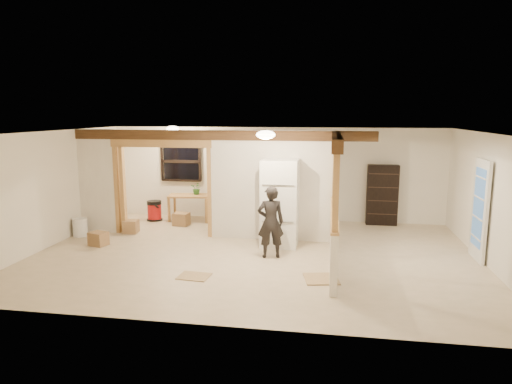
% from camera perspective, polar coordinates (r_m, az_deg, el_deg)
% --- Properties ---
extents(floor, '(9.00, 6.50, 0.01)m').
position_cam_1_polar(floor, '(9.50, -0.21, -7.81)').
color(floor, beige).
rests_on(floor, ground).
extents(ceiling, '(9.00, 6.50, 0.01)m').
position_cam_1_polar(ceiling, '(9.06, -0.22, 7.46)').
color(ceiling, white).
extents(wall_back, '(9.00, 0.01, 2.50)m').
position_cam_1_polar(wall_back, '(12.38, 2.27, 2.29)').
color(wall_back, white).
rests_on(wall_back, floor).
extents(wall_front, '(9.00, 0.01, 2.50)m').
position_cam_1_polar(wall_front, '(6.10, -5.31, -5.70)').
color(wall_front, white).
rests_on(wall_front, floor).
extents(wall_left, '(0.01, 6.50, 2.50)m').
position_cam_1_polar(wall_left, '(10.88, -24.29, 0.37)').
color(wall_left, white).
rests_on(wall_left, floor).
extents(wall_right, '(0.01, 6.50, 2.50)m').
position_cam_1_polar(wall_right, '(9.56, 27.45, -1.08)').
color(wall_right, white).
rests_on(wall_right, floor).
extents(partition_left_stub, '(0.90, 0.12, 2.50)m').
position_cam_1_polar(partition_left_stub, '(11.66, -19.21, 1.28)').
color(partition_left_stub, silver).
rests_on(partition_left_stub, floor).
extents(partition_center, '(2.80, 0.12, 2.50)m').
position_cam_1_polar(partition_center, '(10.34, 1.97, 0.79)').
color(partition_center, silver).
rests_on(partition_center, floor).
extents(doorway_frame, '(2.46, 0.14, 2.20)m').
position_cam_1_polar(doorway_frame, '(11.00, -11.59, 0.35)').
color(doorway_frame, tan).
rests_on(doorway_frame, floor).
extents(header_beam_back, '(7.00, 0.18, 0.22)m').
position_cam_1_polar(header_beam_back, '(10.44, -4.58, 7.09)').
color(header_beam_back, '#4D311A').
rests_on(header_beam_back, ceiling).
extents(header_beam_right, '(0.18, 3.30, 0.22)m').
position_cam_1_polar(header_beam_right, '(8.54, 10.03, 6.36)').
color(header_beam_right, '#4D311A').
rests_on(header_beam_right, ceiling).
extents(pony_wall, '(0.12, 3.20, 1.00)m').
position_cam_1_polar(pony_wall, '(8.86, 9.67, -5.87)').
color(pony_wall, silver).
rests_on(pony_wall, floor).
extents(stud_partition, '(0.14, 3.20, 1.32)m').
position_cam_1_polar(stud_partition, '(8.62, 9.89, 1.57)').
color(stud_partition, tan).
rests_on(stud_partition, pony_wall).
extents(window_back, '(1.12, 0.10, 1.10)m').
position_cam_1_polar(window_back, '(12.84, -9.38, 3.79)').
color(window_back, black).
rests_on(window_back, wall_back).
extents(french_door, '(0.12, 0.86, 2.00)m').
position_cam_1_polar(french_door, '(9.95, 26.19, -2.05)').
color(french_door, white).
rests_on(french_door, floor).
extents(ceiling_dome_main, '(0.36, 0.36, 0.16)m').
position_cam_1_polar(ceiling_dome_main, '(8.52, 1.22, 7.17)').
color(ceiling_dome_main, '#FFEABF').
rests_on(ceiling_dome_main, ceiling).
extents(ceiling_dome_util, '(0.32, 0.32, 0.14)m').
position_cam_1_polar(ceiling_dome_util, '(11.93, -10.39, 7.79)').
color(ceiling_dome_util, '#FFEABF').
rests_on(ceiling_dome_util, ceiling).
extents(hanging_bulb, '(0.07, 0.07, 0.07)m').
position_cam_1_polar(hanging_bulb, '(11.12, -9.11, 6.13)').
color(hanging_bulb, '#FFD88C').
rests_on(hanging_bulb, ceiling).
extents(refrigerator, '(0.78, 0.76, 1.90)m').
position_cam_1_polar(refrigerator, '(9.94, 3.00, -1.35)').
color(refrigerator, silver).
rests_on(refrigerator, floor).
extents(woman, '(0.60, 0.47, 1.46)m').
position_cam_1_polar(woman, '(9.12, 1.85, -3.77)').
color(woman, '#272223').
rests_on(woman, floor).
extents(work_table, '(1.19, 0.71, 0.71)m').
position_cam_1_polar(work_table, '(12.44, -8.23, -1.95)').
color(work_table, tan).
rests_on(work_table, floor).
extents(potted_plant, '(0.36, 0.33, 0.33)m').
position_cam_1_polar(potted_plant, '(12.38, -7.40, 0.46)').
color(potted_plant, '#1E521F').
rests_on(potted_plant, work_table).
extents(shop_vac, '(0.54, 0.54, 0.55)m').
position_cam_1_polar(shop_vac, '(12.64, -12.58, -2.27)').
color(shop_vac, '#9E1111').
rests_on(shop_vac, floor).
extents(bookshelf, '(0.78, 0.26, 1.57)m').
position_cam_1_polar(bookshelf, '(12.23, 15.50, -0.36)').
color(bookshelf, black).
rests_on(bookshelf, floor).
extents(bucket, '(0.44, 0.44, 0.42)m').
position_cam_1_polar(bucket, '(11.58, -21.13, -4.13)').
color(bucket, silver).
rests_on(bucket, floor).
extents(box_util_a, '(0.41, 0.37, 0.33)m').
position_cam_1_polar(box_util_a, '(12.00, -9.32, -3.35)').
color(box_util_a, olive).
rests_on(box_util_a, floor).
extents(box_util_b, '(0.37, 0.37, 0.31)m').
position_cam_1_polar(box_util_b, '(11.52, -15.36, -4.17)').
color(box_util_b, olive).
rests_on(box_util_b, floor).
extents(box_front, '(0.44, 0.39, 0.30)m').
position_cam_1_polar(box_front, '(10.66, -19.10, -5.54)').
color(box_front, olive).
rests_on(box_front, floor).
extents(floor_panel_near, '(0.68, 0.68, 0.02)m').
position_cam_1_polar(floor_panel_near, '(8.21, 8.16, -10.69)').
color(floor_panel_near, tan).
rests_on(floor_panel_near, floor).
extents(floor_panel_far, '(0.58, 0.48, 0.02)m').
position_cam_1_polar(floor_panel_far, '(8.33, -7.75, -10.40)').
color(floor_panel_far, tan).
rests_on(floor_panel_far, floor).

